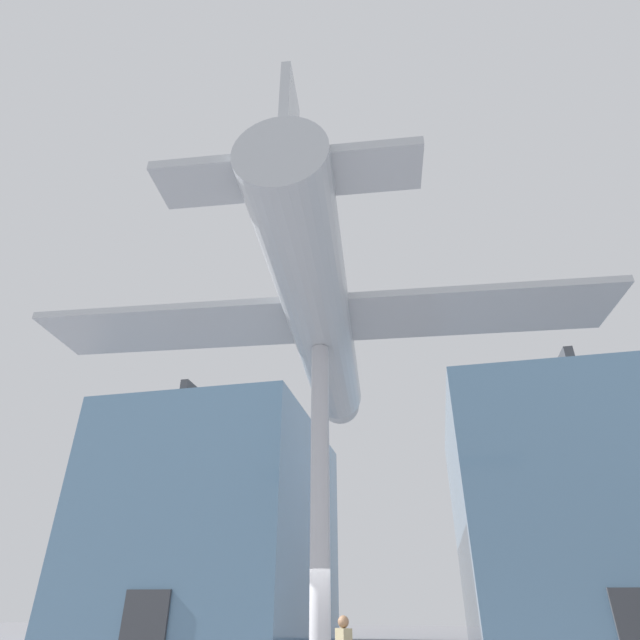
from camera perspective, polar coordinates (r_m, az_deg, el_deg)
name	(u,v)px	position (r m, az deg, el deg)	size (l,w,h in m)	color
glass_pavilion_left	(222,528)	(28.34, -11.11, -22.31)	(9.78, 13.12, 10.96)	slate
glass_pavilion_right	(569,519)	(26.93, 26.60, -19.63)	(9.78, 13.12, 10.96)	slate
support_pylon_central	(320,505)	(11.31, 0.00, -20.40)	(0.42, 0.42, 7.43)	#B7B7BC
suspended_airplane	(321,322)	(12.95, 0.07, -0.23)	(14.53, 12.58, 3.29)	#B2B7BC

